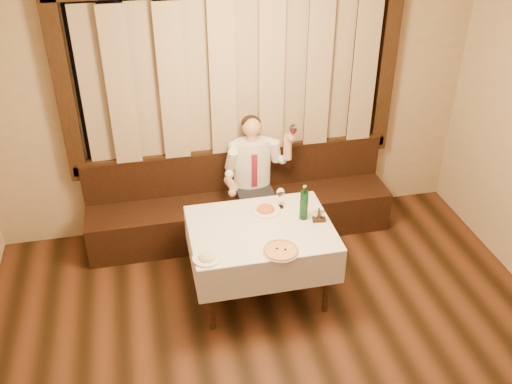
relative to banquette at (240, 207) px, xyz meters
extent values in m
cube|color=silver|center=(0.00, -2.72, 2.49)|extent=(5.00, 6.00, 0.01)
cube|color=tan|center=(0.00, 0.28, 1.09)|extent=(5.00, 0.01, 2.80)
cube|color=black|center=(0.00, 0.26, 1.39)|extent=(3.00, 0.02, 1.60)
cube|color=orange|center=(-0.70, 0.25, 1.09)|extent=(0.50, 0.01, 0.40)
cube|color=black|center=(0.00, 0.22, 0.54)|extent=(3.30, 0.12, 0.10)
cube|color=black|center=(-1.60, 0.22, 1.39)|extent=(0.16, 0.12, 1.90)
cube|color=black|center=(1.60, 0.22, 1.39)|extent=(0.16, 0.12, 1.90)
cube|color=#967F60|center=(0.00, 0.16, 1.39)|extent=(2.90, 0.08, 1.55)
cube|color=black|center=(0.00, -0.04, -0.09)|extent=(3.20, 0.60, 0.45)
cube|color=black|center=(0.00, 0.20, 0.36)|extent=(3.20, 0.12, 0.45)
cube|color=black|center=(0.00, 0.20, 0.61)|extent=(3.20, 0.14, 0.04)
cylinder|color=black|center=(-0.52, -1.39, 0.04)|extent=(0.06, 0.06, 0.71)
cylinder|color=black|center=(0.52, -1.39, 0.04)|extent=(0.06, 0.06, 0.71)
cylinder|color=black|center=(-0.52, -0.65, 0.04)|extent=(0.06, 0.06, 0.71)
cylinder|color=black|center=(0.52, -0.65, 0.04)|extent=(0.06, 0.06, 0.71)
cube|color=black|center=(0.00, -1.02, 0.42)|extent=(1.20, 0.90, 0.04)
cube|color=silver|center=(0.00, -1.02, 0.44)|extent=(1.26, 0.96, 0.01)
cube|color=silver|center=(0.00, -1.50, 0.27)|extent=(1.26, 0.01, 0.35)
cube|color=silver|center=(0.00, -0.54, 0.27)|extent=(1.26, 0.01, 0.35)
cube|color=silver|center=(-0.63, -1.02, 0.27)|extent=(0.01, 0.96, 0.35)
cube|color=silver|center=(0.63, -1.02, 0.27)|extent=(0.01, 0.96, 0.35)
cylinder|color=white|center=(0.08, -1.40, 0.45)|extent=(0.31, 0.31, 0.01)
cylinder|color=#D56020|center=(0.08, -1.40, 0.46)|extent=(0.28, 0.28, 0.01)
torus|color=tan|center=(0.08, -1.40, 0.46)|extent=(0.30, 0.30, 0.02)
sphere|color=black|center=(0.06, -1.39, 0.47)|extent=(0.02, 0.02, 0.02)
sphere|color=black|center=(0.12, -1.41, 0.47)|extent=(0.02, 0.02, 0.02)
cylinder|color=white|center=(0.10, -0.78, 0.45)|extent=(0.27, 0.27, 0.02)
ellipsoid|color=#C0441E|center=(0.10, -0.78, 0.50)|extent=(0.17, 0.17, 0.08)
cylinder|color=white|center=(-0.53, -1.37, 0.45)|extent=(0.24, 0.24, 0.01)
ellipsoid|color=beige|center=(-0.53, -1.37, 0.49)|extent=(0.15, 0.15, 0.07)
cylinder|color=#0F4A1F|center=(0.41, -0.97, 0.58)|extent=(0.07, 0.07, 0.28)
cylinder|color=#0F4A1F|center=(0.41, -0.97, 0.74)|extent=(0.03, 0.03, 0.06)
cylinder|color=silver|center=(0.41, -0.97, 0.78)|extent=(0.03, 0.03, 0.01)
cylinder|color=white|center=(0.25, -0.75, 0.45)|extent=(0.07, 0.07, 0.01)
cylinder|color=white|center=(0.25, -0.75, 0.51)|extent=(0.01, 0.01, 0.11)
ellipsoid|color=white|center=(0.25, -0.75, 0.61)|extent=(0.08, 0.08, 0.09)
cube|color=black|center=(0.53, -1.05, 0.46)|extent=(0.12, 0.07, 0.04)
cube|color=black|center=(0.53, -1.05, 0.53)|extent=(0.02, 0.06, 0.09)
cylinder|color=white|center=(0.50, -1.04, 0.51)|extent=(0.03, 0.03, 0.07)
cylinder|color=silver|center=(0.50, -1.04, 0.55)|extent=(0.03, 0.03, 0.01)
cylinder|color=white|center=(0.56, -1.05, 0.51)|extent=(0.03, 0.03, 0.07)
cylinder|color=silver|center=(0.56, -1.05, 0.55)|extent=(0.03, 0.03, 0.01)
cube|color=black|center=(0.13, -0.15, 0.21)|extent=(0.37, 0.42, 0.15)
cube|color=black|center=(0.03, -0.36, -0.09)|extent=(0.10, 0.11, 0.45)
cube|color=black|center=(0.23, -0.36, -0.09)|extent=(0.10, 0.11, 0.45)
ellipsoid|color=white|center=(0.13, -0.02, 0.54)|extent=(0.39, 0.24, 0.50)
cube|color=maroon|center=(0.13, -0.14, 0.51)|extent=(0.06, 0.01, 0.37)
cylinder|color=tan|center=(0.13, -0.02, 0.82)|extent=(0.09, 0.09, 0.07)
sphere|color=tan|center=(0.13, -0.02, 0.94)|extent=(0.19, 0.19, 0.19)
ellipsoid|color=black|center=(0.13, 0.01, 0.97)|extent=(0.20, 0.20, 0.15)
sphere|color=white|center=(-0.05, -0.02, 0.74)|extent=(0.12, 0.12, 0.12)
sphere|color=white|center=(0.32, -0.02, 0.74)|extent=(0.12, 0.12, 0.12)
sphere|color=tan|center=(-0.14, -0.39, 0.43)|extent=(0.08, 0.08, 0.08)
sphere|color=tan|center=(0.50, -0.17, 0.86)|extent=(0.09, 0.09, 0.09)
cylinder|color=white|center=(0.50, -0.20, 0.90)|extent=(0.01, 0.01, 0.10)
ellipsoid|color=white|center=(0.50, -0.20, 0.98)|extent=(0.08, 0.08, 0.10)
ellipsoid|color=#4C070F|center=(0.50, -0.20, 0.96)|extent=(0.06, 0.06, 0.06)
camera|label=1|loc=(-0.92, -5.03, 3.38)|focal=40.00mm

